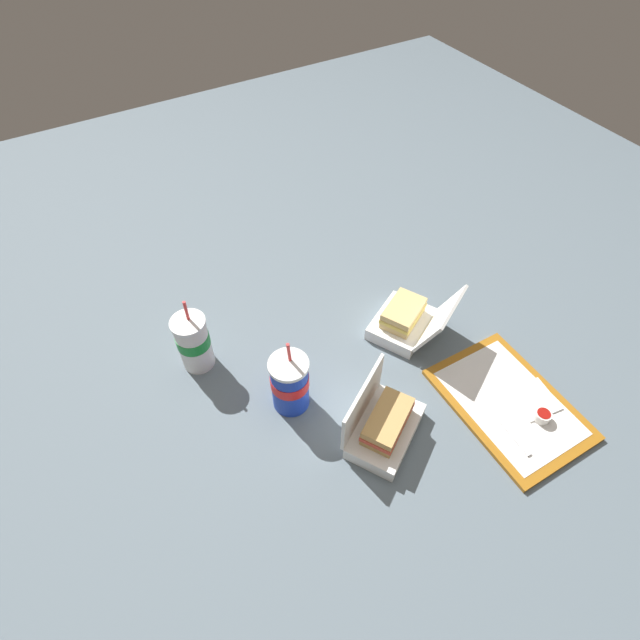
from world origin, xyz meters
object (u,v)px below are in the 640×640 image
at_px(plastic_fork, 514,436).
at_px(soda_cup_right, 290,383).
at_px(ketchup_cup, 543,416).
at_px(clamshell_sandwich_right, 406,320).
at_px(soda_cup_center, 194,342).
at_px(food_tray, 509,404).
at_px(clamshell_sandwich_back, 384,425).

relative_size(plastic_fork, soda_cup_right, 0.49).
bearing_deg(ketchup_cup, clamshell_sandwich_right, 15.41).
xyz_separation_m(soda_cup_center, soda_cup_right, (-0.23, -0.15, -0.00)).
bearing_deg(soda_cup_center, clamshell_sandwich_right, -109.19).
bearing_deg(clamshell_sandwich_right, ketchup_cup, -164.59).
bearing_deg(plastic_fork, soda_cup_center, 47.06).
bearing_deg(soda_cup_center, food_tray, -129.97).
xyz_separation_m(clamshell_sandwich_back, soda_cup_center, (0.42, 0.30, 0.04)).
xyz_separation_m(food_tray, ketchup_cup, (-0.07, -0.03, 0.02)).
bearing_deg(food_tray, plastic_fork, 140.69).
height_order(plastic_fork, clamshell_sandwich_back, clamshell_sandwich_back).
distance_m(clamshell_sandwich_right, soda_cup_right, 0.39).
height_order(food_tray, clamshell_sandwich_back, clamshell_sandwich_back).
height_order(ketchup_cup, plastic_fork, ketchup_cup).
bearing_deg(clamshell_sandwich_back, clamshell_sandwich_right, -45.80).
relative_size(food_tray, plastic_fork, 3.40).
bearing_deg(food_tray, soda_cup_right, 58.44).
height_order(clamshell_sandwich_right, soda_cup_center, soda_cup_center).
distance_m(ketchup_cup, clamshell_sandwich_back, 0.39).
relative_size(ketchup_cup, clamshell_sandwich_back, 0.17).
relative_size(clamshell_sandwich_back, soda_cup_center, 1.06).
relative_size(plastic_fork, clamshell_sandwich_right, 0.42).
distance_m(ketchup_cup, soda_cup_center, 0.88).
bearing_deg(clamshell_sandwich_right, soda_cup_center, 70.81).
bearing_deg(ketchup_cup, food_tray, 24.59).
distance_m(plastic_fork, soda_cup_center, 0.82).
bearing_deg(clamshell_sandwich_back, ketchup_cup, -115.51).
xyz_separation_m(food_tray, clamshell_sandwich_right, (0.33, 0.08, 0.04)).
xyz_separation_m(ketchup_cup, soda_cup_center, (0.59, 0.65, 0.06)).
bearing_deg(plastic_fork, clamshell_sandwich_right, 6.29).
relative_size(plastic_fork, clamshell_sandwich_back, 0.45).
relative_size(plastic_fork, soda_cup_center, 0.48).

